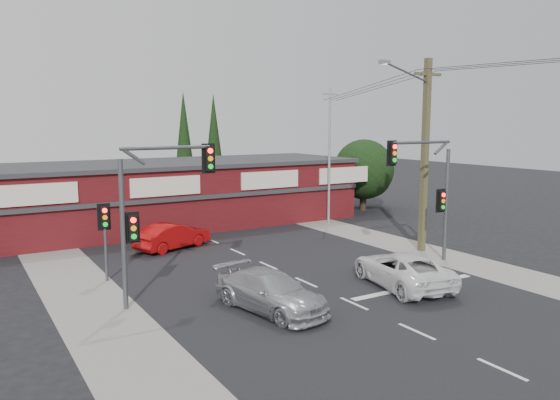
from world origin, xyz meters
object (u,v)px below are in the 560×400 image
silver_suv (271,292)px  shop_building (160,194)px  red_sedan (173,236)px  white_suv (402,269)px  utility_pole (423,149)px

silver_suv → shop_building: shop_building is taller
silver_suv → red_sedan: (0.41, 11.17, -0.00)m
red_sedan → shop_building: size_ratio=0.16×
white_suv → red_sedan: white_suv is taller
silver_suv → white_suv: bearing=-13.9°
red_sedan → silver_suv: bearing=157.1°
white_suv → shop_building: 18.62m
utility_pole → silver_suv: bearing=-161.4°
white_suv → silver_suv: (-6.19, 0.26, -0.02)m
silver_suv → shop_building: (2.05, 17.84, 1.43)m
shop_building → utility_pole: bearing=-56.2°
silver_suv → shop_building: 18.02m
shop_building → silver_suv: bearing=-96.6°
red_sedan → shop_building: shop_building is taller
silver_suv → shop_building: bearing=71.9°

